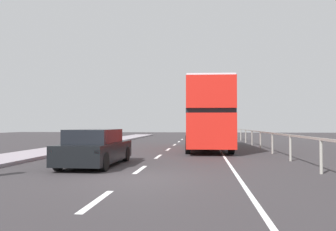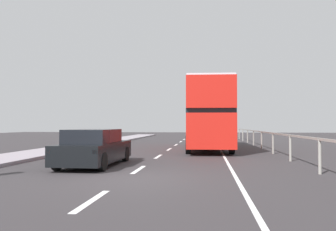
% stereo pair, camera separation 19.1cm
% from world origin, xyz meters
% --- Properties ---
extents(ground_plane, '(74.20, 120.00, 0.10)m').
position_xyz_m(ground_plane, '(0.00, 0.00, -0.05)').
color(ground_plane, '#322E30').
extents(lane_paint_markings, '(3.40, 46.00, 0.01)m').
position_xyz_m(lane_paint_markings, '(2.10, 8.19, 0.00)').
color(lane_paint_markings, silver).
rests_on(lane_paint_markings, ground).
extents(bridge_side_railing, '(0.10, 42.00, 1.16)m').
position_xyz_m(bridge_side_railing, '(5.99, 9.00, 0.94)').
color(bridge_side_railing, gray).
rests_on(bridge_side_railing, ground).
extents(double_decker_bus_red, '(2.97, 10.43, 4.18)m').
position_xyz_m(double_decker_bus_red, '(2.41, 12.06, 2.24)').
color(double_decker_bus_red, red).
rests_on(double_decker_bus_red, ground).
extents(hatchback_car_near, '(1.87, 4.60, 1.41)m').
position_xyz_m(hatchback_car_near, '(-1.94, 2.79, 0.68)').
color(hatchback_car_near, black).
rests_on(hatchback_car_near, ground).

